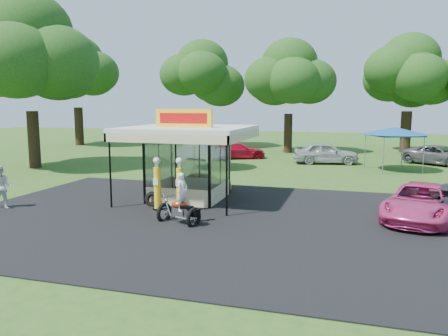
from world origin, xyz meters
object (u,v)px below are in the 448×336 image
(gas_station_kiosk, at_px, (189,162))
(spectator_west, at_px, (1,187))
(bg_car_d, at_px, (440,155))
(bg_car_a, at_px, (202,152))
(gas_pump_left, at_px, (157,185))
(kiosk_car, at_px, (204,182))
(spectator_east_a, at_px, (447,206))
(bg_car_c, at_px, (326,153))
(motorcycle, at_px, (181,204))
(pink_sedan, at_px, (421,202))
(bg_car_b, at_px, (238,151))
(tent_east, at_px, (394,131))
(gas_pump_right, at_px, (180,186))
(tent_west, at_px, (204,129))

(gas_station_kiosk, relative_size, spectator_west, 2.89)
(bg_car_d, bearing_deg, bg_car_a, 133.76)
(gas_pump_left, distance_m, kiosk_car, 4.62)
(spectator_east_a, bearing_deg, bg_car_c, -74.13)
(motorcycle, height_order, bg_car_c, motorcycle)
(bg_car_d, bearing_deg, pink_sedan, -154.96)
(spectator_east_a, distance_m, bg_car_b, 21.78)
(spectator_west, distance_m, bg_car_a, 18.41)
(bg_car_d, bearing_deg, motorcycle, -173.87)
(motorcycle, xyz_separation_m, bg_car_b, (-3.06, 20.08, -0.12))
(spectator_west, distance_m, bg_car_d, 28.79)
(gas_pump_left, distance_m, spectator_west, 6.62)
(tent_east, bearing_deg, gas_pump_left, -124.97)
(tent_east, bearing_deg, spectator_west, -135.61)
(motorcycle, distance_m, bg_car_d, 23.83)
(gas_station_kiosk, xyz_separation_m, gas_pump_right, (0.52, -2.37, -0.69))
(tent_west, bearing_deg, bg_car_c, 31.73)
(spectator_west, xyz_separation_m, bg_car_b, (5.09, 19.99, -0.28))
(spectator_east_a, height_order, bg_car_a, spectator_east_a)
(pink_sedan, relative_size, bg_car_c, 1.05)
(kiosk_car, distance_m, tent_east, 14.35)
(spectator_west, distance_m, spectator_east_a, 17.48)
(gas_pump_right, xyz_separation_m, bg_car_b, (-2.33, 18.39, -0.44))
(pink_sedan, bearing_deg, gas_station_kiosk, -169.51)
(motorcycle, height_order, kiosk_car, motorcycle)
(bg_car_d, bearing_deg, bg_car_c, 138.42)
(gas_station_kiosk, relative_size, bg_car_c, 1.13)
(gas_station_kiosk, height_order, spectator_east_a, gas_station_kiosk)
(gas_station_kiosk, relative_size, spectator_east_a, 3.31)
(gas_pump_right, bearing_deg, pink_sedan, 8.55)
(pink_sedan, bearing_deg, spectator_east_a, -39.39)
(gas_station_kiosk, height_order, bg_car_d, gas_station_kiosk)
(gas_station_kiosk, relative_size, tent_east, 1.29)
(gas_pump_left, xyz_separation_m, bg_car_b, (-1.32, 18.36, -0.43))
(kiosk_car, height_order, pink_sedan, pink_sedan)
(gas_pump_left, bearing_deg, bg_car_d, 53.54)
(kiosk_car, xyz_separation_m, bg_car_a, (-4.38, 12.06, 0.18))
(spectator_east_a, relative_size, tent_west, 0.37)
(kiosk_car, distance_m, spectator_west, 9.28)
(bg_car_d, distance_m, tent_west, 17.47)
(gas_pump_left, xyz_separation_m, spectator_west, (-6.42, -1.62, -0.14))
(bg_car_c, bearing_deg, spectator_east_a, -174.31)
(kiosk_car, xyz_separation_m, bg_car_c, (5.32, 12.57, 0.33))
(gas_station_kiosk, distance_m, bg_car_b, 16.15)
(bg_car_c, xyz_separation_m, bg_car_d, (8.08, 1.66, -0.10))
(gas_pump_left, height_order, kiosk_car, gas_pump_left)
(pink_sedan, xyz_separation_m, bg_car_b, (-11.58, 16.99, -0.04))
(spectator_west, relative_size, bg_car_a, 0.46)
(spectator_east_a, bearing_deg, pink_sedan, -56.81)
(pink_sedan, distance_m, spectator_east_a, 1.22)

